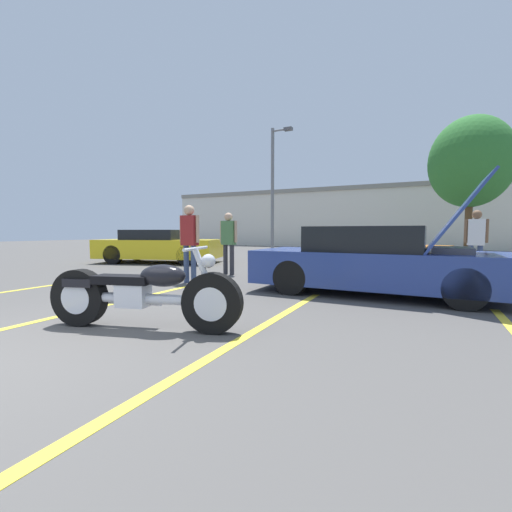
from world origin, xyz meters
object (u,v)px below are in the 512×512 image
(tree_background, at_px, (471,162))
(parked_car_right_row, at_px, (370,249))
(parked_car_left_row, at_px, (159,247))
(light_pole, at_px, (274,184))
(show_car_hood_open, at_px, (376,261))
(spectator_near_motorcycle, at_px, (190,237))
(spectator_midground, at_px, (229,238))
(spectator_by_show_car, at_px, (476,238))
(motorcycle, at_px, (143,294))

(tree_background, height_order, parked_car_right_row, tree_background)
(parked_car_left_row, height_order, parked_car_right_row, parked_car_left_row)
(light_pole, relative_size, tree_background, 1.04)
(show_car_hood_open, distance_m, spectator_near_motorcycle, 3.98)
(parked_car_right_row, bearing_deg, spectator_midground, -104.66)
(spectator_by_show_car, bearing_deg, spectator_midground, -160.35)
(light_pole, height_order, spectator_midground, light_pole)
(spectator_near_motorcycle, xyz_separation_m, spectator_by_show_car, (5.88, 3.75, -0.04))
(tree_background, bearing_deg, spectator_by_show_car, -94.62)
(light_pole, bearing_deg, tree_background, 9.40)
(motorcycle, relative_size, parked_car_left_row, 0.50)
(light_pole, relative_size, spectator_near_motorcycle, 3.88)
(tree_background, bearing_deg, parked_car_right_row, -117.98)
(light_pole, bearing_deg, spectator_by_show_car, -41.06)
(parked_car_right_row, bearing_deg, tree_background, 81.50)
(parked_car_left_row, xyz_separation_m, spectator_midground, (4.14, -1.93, 0.38))
(light_pole, distance_m, parked_car_left_row, 8.41)
(motorcycle, distance_m, parked_car_left_row, 8.99)
(light_pole, height_order, spectator_by_show_car, light_pole)
(motorcycle, bearing_deg, light_pole, 92.22)
(parked_car_left_row, xyz_separation_m, spectator_near_motorcycle, (4.11, -3.59, 0.44))
(light_pole, relative_size, spectator_midground, 4.08)
(spectator_midground, bearing_deg, spectator_by_show_car, 19.65)
(show_car_hood_open, distance_m, parked_car_right_row, 5.84)
(tree_background, bearing_deg, light_pole, -170.60)
(tree_background, xyz_separation_m, show_car_hood_open, (-2.67, -12.45, -3.79))
(tree_background, relative_size, spectator_midground, 3.94)
(spectator_by_show_car, distance_m, spectator_midground, 6.21)
(parked_car_left_row, bearing_deg, tree_background, 24.27)
(spectator_by_show_car, bearing_deg, tree_background, 85.38)
(parked_car_left_row, relative_size, parked_car_right_row, 0.96)
(spectator_near_motorcycle, bearing_deg, show_car_hood_open, 5.33)
(tree_background, relative_size, show_car_hood_open, 1.47)
(motorcycle, height_order, spectator_by_show_car, spectator_by_show_car)
(show_car_hood_open, height_order, spectator_midground, show_car_hood_open)
(spectator_near_motorcycle, xyz_separation_m, spectator_midground, (0.03, 1.66, -0.06))
(tree_background, distance_m, spectator_by_show_car, 9.71)
(motorcycle, relative_size, spectator_by_show_car, 1.41)
(tree_background, xyz_separation_m, spectator_midground, (-6.58, -11.15, -3.41))
(tree_background, relative_size, spectator_by_show_car, 3.88)
(tree_background, xyz_separation_m, parked_car_right_row, (-3.54, -6.67, -3.84))
(spectator_near_motorcycle, bearing_deg, tree_background, 62.71)
(light_pole, xyz_separation_m, spectator_near_motorcycle, (2.75, -11.27, -2.71))
(motorcycle, xyz_separation_m, spectator_midground, (-1.72, 4.89, 0.57))
(spectator_midground, bearing_deg, motorcycle, -70.66)
(light_pole, xyz_separation_m, motorcycle, (4.49, -14.49, -3.34))
(parked_car_left_row, bearing_deg, spectator_near_motorcycle, -57.54)
(spectator_near_motorcycle, bearing_deg, spectator_by_show_car, 32.54)
(show_car_hood_open, bearing_deg, tree_background, 79.04)
(show_car_hood_open, height_order, parked_car_left_row, show_car_hood_open)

